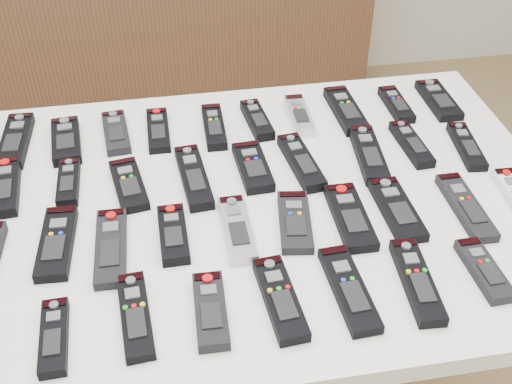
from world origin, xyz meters
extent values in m
cube|color=white|center=(0.07, 0.10, 0.76)|extent=(1.25, 0.88, 0.04)
cylinder|color=beige|center=(-0.49, 0.48, 0.37)|extent=(0.04, 0.04, 0.74)
cylinder|color=beige|center=(0.64, 0.48, 0.37)|extent=(0.04, 0.04, 0.74)
cube|color=#4C301E|center=(-0.06, 1.78, 0.46)|extent=(1.86, 0.51, 0.92)
cube|color=black|center=(-0.43, 0.38, 0.79)|extent=(0.06, 0.20, 0.02)
cube|color=black|center=(-0.32, 0.36, 0.79)|extent=(0.07, 0.17, 0.02)
cube|color=black|center=(-0.20, 0.38, 0.79)|extent=(0.07, 0.16, 0.02)
cube|color=black|center=(-0.11, 0.37, 0.79)|extent=(0.05, 0.17, 0.02)
cube|color=black|center=(0.02, 0.36, 0.79)|extent=(0.05, 0.17, 0.02)
cube|color=black|center=(0.12, 0.37, 0.79)|extent=(0.06, 0.16, 0.02)
cube|color=#B7B7BC|center=(0.23, 0.38, 0.79)|extent=(0.05, 0.16, 0.02)
cube|color=black|center=(0.34, 0.38, 0.79)|extent=(0.06, 0.19, 0.02)
cube|color=black|center=(0.47, 0.39, 0.79)|extent=(0.05, 0.15, 0.02)
cube|color=black|center=(0.58, 0.39, 0.79)|extent=(0.06, 0.17, 0.02)
cube|color=black|center=(-0.43, 0.21, 0.79)|extent=(0.07, 0.18, 0.02)
cube|color=black|center=(-0.30, 0.21, 0.79)|extent=(0.04, 0.14, 0.02)
cube|color=black|center=(-0.18, 0.18, 0.79)|extent=(0.08, 0.17, 0.02)
cube|color=black|center=(-0.04, 0.18, 0.79)|extent=(0.07, 0.21, 0.02)
cube|color=black|center=(0.08, 0.19, 0.79)|extent=(0.07, 0.17, 0.02)
cube|color=black|center=(0.19, 0.19, 0.79)|extent=(0.07, 0.20, 0.02)
cube|color=black|center=(0.34, 0.20, 0.79)|extent=(0.07, 0.20, 0.02)
cube|color=black|center=(0.45, 0.22, 0.79)|extent=(0.05, 0.17, 0.02)
cube|color=black|center=(0.57, 0.19, 0.79)|extent=(0.06, 0.17, 0.02)
cube|color=black|center=(-0.31, 0.03, 0.79)|extent=(0.07, 0.19, 0.02)
cube|color=black|center=(-0.21, 0.00, 0.79)|extent=(0.06, 0.20, 0.02)
cube|color=black|center=(-0.10, 0.01, 0.79)|extent=(0.05, 0.15, 0.02)
cube|color=#B7B7BC|center=(0.02, 0.01, 0.79)|extent=(0.05, 0.18, 0.02)
cube|color=black|center=(0.14, 0.01, 0.79)|extent=(0.08, 0.17, 0.02)
cube|color=black|center=(0.24, 0.00, 0.79)|extent=(0.06, 0.19, 0.02)
cube|color=black|center=(0.34, 0.01, 0.79)|extent=(0.06, 0.18, 0.02)
cube|color=black|center=(0.48, -0.01, 0.79)|extent=(0.05, 0.20, 0.02)
cube|color=black|center=(-0.30, -0.20, 0.79)|extent=(0.05, 0.15, 0.02)
cube|color=black|center=(-0.17, -0.17, 0.79)|extent=(0.06, 0.18, 0.02)
cube|color=black|center=(-0.05, -0.19, 0.79)|extent=(0.06, 0.16, 0.02)
cube|color=black|center=(0.07, -0.18, 0.79)|extent=(0.07, 0.19, 0.02)
cube|color=black|center=(0.19, -0.18, 0.79)|extent=(0.06, 0.20, 0.02)
cube|color=black|center=(0.31, -0.18, 0.79)|extent=(0.06, 0.20, 0.02)
cube|color=black|center=(0.44, -0.18, 0.79)|extent=(0.05, 0.15, 0.02)
camera|label=1|loc=(-0.10, -0.89, 1.62)|focal=45.00mm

